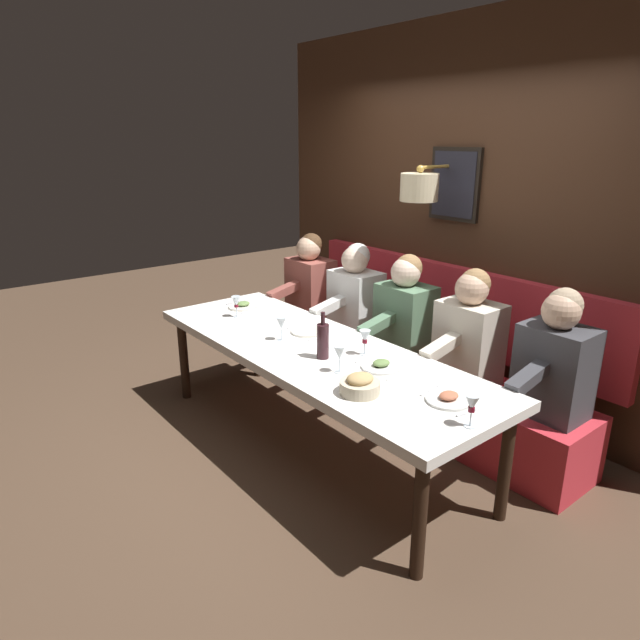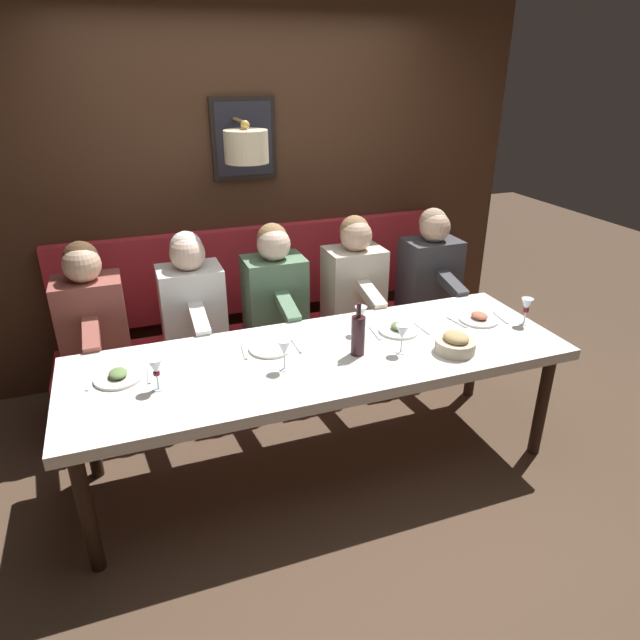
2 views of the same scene
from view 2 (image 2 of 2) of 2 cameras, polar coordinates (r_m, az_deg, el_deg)
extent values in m
plane|color=#4C3828|center=(3.45, 0.18, -14.35)|extent=(12.00, 12.00, 0.00)
cube|color=white|center=(3.05, 0.20, -3.97)|extent=(0.90, 2.72, 0.06)
cylinder|color=black|center=(3.59, 21.73, -8.06)|extent=(0.07, 0.07, 0.68)
cylinder|color=black|center=(2.86, -22.73, -17.67)|extent=(0.07, 0.07, 0.68)
cylinder|color=black|center=(4.05, 15.41, -3.22)|extent=(0.07, 0.07, 0.68)
cylinder|color=black|center=(3.42, -22.60, -9.97)|extent=(0.07, 0.07, 0.68)
cube|color=red|center=(4.03, -4.22, -4.29)|extent=(0.52, 2.92, 0.45)
cube|color=#422819|center=(4.16, -7.12, 14.52)|extent=(0.10, 4.12, 2.90)
cube|color=red|center=(4.25, -6.35, 5.27)|extent=(0.10, 2.92, 0.64)
cube|color=black|center=(4.05, -7.82, 17.88)|extent=(0.04, 0.45, 0.54)
cube|color=#23232D|center=(4.03, -7.76, 17.85)|extent=(0.01, 0.39, 0.48)
cylinder|color=#B78E3D|center=(3.87, -8.30, 19.52)|extent=(0.35, 0.02, 0.02)
cylinder|color=beige|center=(3.71, -7.55, 17.17)|extent=(0.28, 0.28, 0.20)
sphere|color=#B78E3D|center=(3.70, -7.67, 19.17)|extent=(0.06, 0.06, 0.06)
cube|color=#3D3D42|center=(4.26, 11.11, 4.43)|extent=(0.30, 0.40, 0.56)
sphere|color=#D1A889|center=(4.13, 11.68, 9.26)|extent=(0.22, 0.22, 0.22)
sphere|color=tan|center=(4.15, 11.50, 9.78)|extent=(0.20, 0.20, 0.20)
cube|color=#3D3D42|center=(4.02, 13.23, 3.58)|extent=(0.33, 0.09, 0.14)
cube|color=beige|center=(3.99, 3.45, 3.44)|extent=(0.30, 0.40, 0.56)
sphere|color=#D1A889|center=(3.85, 3.72, 8.60)|extent=(0.22, 0.22, 0.22)
sphere|color=#937047|center=(3.87, 3.55, 9.16)|extent=(0.20, 0.20, 0.20)
cube|color=beige|center=(3.73, 5.23, 2.49)|extent=(0.33, 0.09, 0.14)
cube|color=#567A5B|center=(3.81, -4.64, 2.34)|extent=(0.30, 0.40, 0.56)
sphere|color=beige|center=(3.66, -4.76, 7.71)|extent=(0.22, 0.22, 0.22)
sphere|color=#937047|center=(3.68, -4.90, 8.30)|extent=(0.20, 0.20, 0.20)
cube|color=#567A5B|center=(3.54, -3.37, 1.26)|extent=(0.33, 0.09, 0.14)
cube|color=white|center=(3.71, -12.88, 1.16)|extent=(0.30, 0.40, 0.56)
sphere|color=beige|center=(3.56, -13.41, 6.63)|extent=(0.22, 0.22, 0.22)
sphere|color=silver|center=(3.58, -13.52, 7.23)|extent=(0.20, 0.20, 0.20)
cube|color=white|center=(3.43, -12.24, -0.04)|extent=(0.33, 0.09, 0.14)
cube|color=#934C42|center=(3.70, -22.21, -0.20)|extent=(0.30, 0.40, 0.56)
sphere|color=#D1A889|center=(3.55, -23.18, 5.22)|extent=(0.22, 0.22, 0.22)
sphere|color=#4C331E|center=(3.57, -23.25, 5.83)|extent=(0.20, 0.20, 0.20)
cube|color=#934C42|center=(3.42, -22.33, -1.52)|extent=(0.33, 0.09, 0.14)
cylinder|color=silver|center=(3.09, -5.07, -2.89)|extent=(0.24, 0.24, 0.01)
cube|color=silver|center=(3.11, -2.40, -2.69)|extent=(0.17, 0.01, 0.01)
cube|color=silver|center=(3.08, -7.77, -3.20)|extent=(0.18, 0.03, 0.01)
cylinder|color=silver|center=(3.32, 8.06, -1.04)|extent=(0.24, 0.24, 0.01)
ellipsoid|color=#668447|center=(3.31, 8.09, -0.64)|extent=(0.11, 0.09, 0.04)
cube|color=silver|center=(3.37, 10.40, -0.86)|extent=(0.17, 0.02, 0.01)
cube|color=silver|center=(3.27, 5.65, -1.34)|extent=(0.18, 0.03, 0.01)
cylinder|color=silver|center=(3.56, 15.93, 0.05)|extent=(0.24, 0.24, 0.01)
ellipsoid|color=#B76647|center=(3.55, 15.98, 0.43)|extent=(0.11, 0.09, 0.04)
cube|color=silver|center=(3.63, 17.97, 0.21)|extent=(0.17, 0.04, 0.01)
cube|color=silver|center=(3.50, 13.80, -0.21)|extent=(0.18, 0.04, 0.01)
cylinder|color=silver|center=(2.98, -19.89, -5.56)|extent=(0.24, 0.24, 0.01)
ellipsoid|color=#668447|center=(2.97, -19.96, -5.14)|extent=(0.11, 0.09, 0.04)
cube|color=silver|center=(2.96, -17.08, -5.40)|extent=(0.17, 0.02, 0.01)
cube|color=silver|center=(3.01, -22.64, -5.82)|extent=(0.18, 0.02, 0.01)
cylinder|color=silver|center=(3.29, 4.13, -1.22)|extent=(0.06, 0.06, 0.00)
cylinder|color=silver|center=(3.27, 4.16, -0.60)|extent=(0.01, 0.01, 0.07)
cone|color=silver|center=(3.24, 4.20, 0.68)|extent=(0.07, 0.07, 0.08)
cylinder|color=maroon|center=(3.25, 4.18, 0.18)|extent=(0.03, 0.03, 0.02)
cylinder|color=silver|center=(3.09, 8.26, -3.23)|extent=(0.06, 0.06, 0.00)
cylinder|color=silver|center=(3.07, 8.30, -2.58)|extent=(0.01, 0.01, 0.07)
cone|color=silver|center=(3.03, 8.39, -1.24)|extent=(0.07, 0.07, 0.08)
cylinder|color=silver|center=(2.84, -16.16, -6.75)|extent=(0.06, 0.06, 0.00)
cylinder|color=silver|center=(2.82, -16.26, -6.06)|extent=(0.01, 0.01, 0.07)
cone|color=silver|center=(2.78, -16.45, -4.64)|extent=(0.07, 0.07, 0.08)
cylinder|color=maroon|center=(2.80, -16.37, -5.26)|extent=(0.03, 0.03, 0.02)
cylinder|color=silver|center=(2.90, -3.63, -4.96)|extent=(0.06, 0.06, 0.00)
cylinder|color=silver|center=(2.88, -3.65, -4.28)|extent=(0.01, 0.01, 0.07)
cone|color=silver|center=(2.84, -3.69, -2.87)|extent=(0.07, 0.07, 0.08)
cylinder|color=silver|center=(3.61, 20.11, -0.30)|extent=(0.06, 0.06, 0.00)
cylinder|color=silver|center=(3.59, 20.20, 0.27)|extent=(0.01, 0.01, 0.07)
cone|color=silver|center=(3.56, 20.38, 1.44)|extent=(0.07, 0.07, 0.08)
cylinder|color=maroon|center=(3.57, 20.31, 1.00)|extent=(0.03, 0.03, 0.03)
cylinder|color=#33191E|center=(3.00, 3.90, -1.62)|extent=(0.08, 0.08, 0.22)
cylinder|color=#33191E|center=(2.93, 3.99, 1.01)|extent=(0.03, 0.03, 0.08)
cylinder|color=beige|center=(3.14, 13.65, -2.58)|extent=(0.22, 0.22, 0.07)
ellipsoid|color=tan|center=(3.11, 13.74, -1.76)|extent=(0.15, 0.13, 0.06)
camera|label=1|loc=(3.63, 64.58, 9.20)|focal=31.05mm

